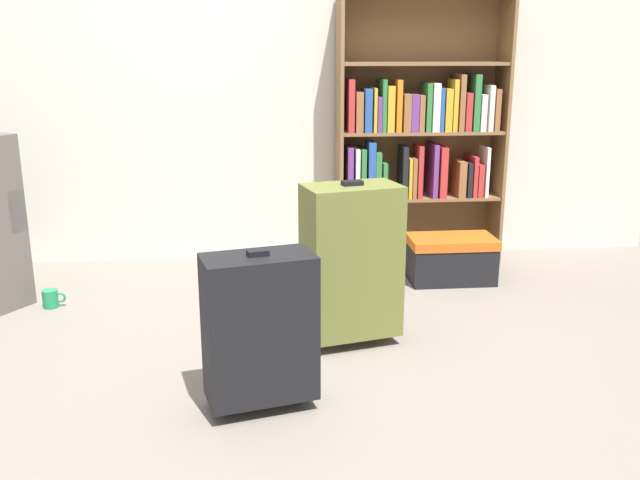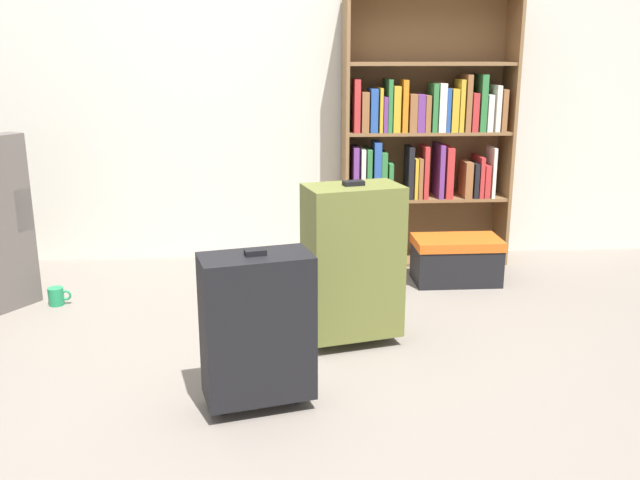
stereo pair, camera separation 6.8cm
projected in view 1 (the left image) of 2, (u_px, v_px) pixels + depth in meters
name	position (u px, v px, depth m)	size (l,w,h in m)	color
ground_plane	(274.00, 408.00, 2.60)	(9.00, 9.00, 0.00)	slate
back_wall	(260.00, 50.00, 4.22)	(5.14, 0.10, 2.60)	beige
bookshelf	(418.00, 134.00, 4.25)	(1.02, 0.29, 1.62)	brown
mug	(51.00, 299.00, 3.61)	(0.12, 0.08, 0.10)	#1E7F4C
storage_box	(451.00, 258.00, 4.01)	(0.49, 0.29, 0.26)	black
suitcase_olive	(351.00, 261.00, 3.10)	(0.46, 0.34, 0.76)	brown
suitcase_black	(260.00, 328.00, 2.53)	(0.44, 0.30, 0.62)	black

